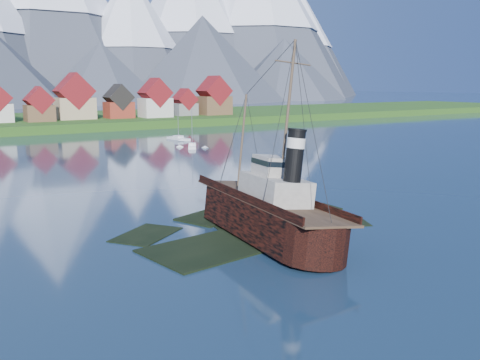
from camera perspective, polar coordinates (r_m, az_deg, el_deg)
ground at (r=59.86m, az=0.31°, el=-5.92°), size 1400.00×1400.00×0.00m
shoal at (r=62.62m, az=0.59°, el=-5.51°), size 31.71×21.24×1.14m
seawall at (r=183.57m, az=-22.92°, el=4.35°), size 600.00×2.50×2.00m
tugboat_wreck at (r=59.57m, az=1.81°, el=-3.20°), size 6.54×28.19×22.34m
sailboat_d at (r=139.28m, az=-5.11°, el=3.55°), size 5.43×7.73×10.59m
sailboat_e at (r=158.73m, az=-6.58°, el=4.36°), size 3.47×9.43×10.68m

